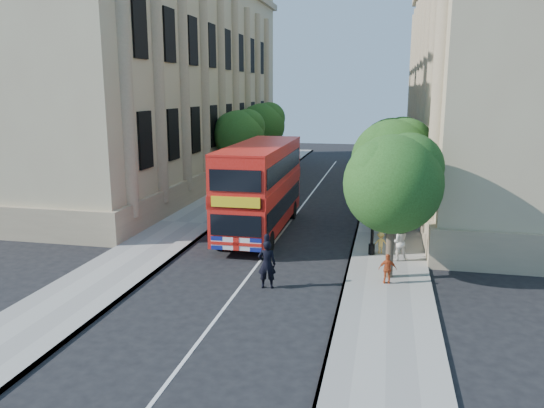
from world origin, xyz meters
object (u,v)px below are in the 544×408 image
Objects in this scene: police_constable at (267,264)px; lamp_post at (373,205)px; woman_pedestrian at (399,242)px; box_van at (242,201)px; double_decker_bus at (261,185)px.

lamp_post is at bearing -138.16° from police_constable.
police_constable is at bearing 24.31° from woman_pedestrian.
woman_pedestrian is at bearing -27.29° from lamp_post.
lamp_post is 2.62× the size of police_constable.
box_van is 2.58× the size of woman_pedestrian.
woman_pedestrian is (1.20, -0.62, -1.53)m from lamp_post.
lamp_post reaches higher than woman_pedestrian.
box_van is at bearing -49.96° from woman_pedestrian.
box_van reaches higher than police_constable.
lamp_post is at bearing -43.39° from woman_pedestrian.
double_decker_bus is 6.04× the size of woman_pedestrian.
lamp_post is 1.16× the size of box_van.
lamp_post reaches higher than box_van.
police_constable is 1.14× the size of woman_pedestrian.
woman_pedestrian is at bearing -28.19° from double_decker_bus.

